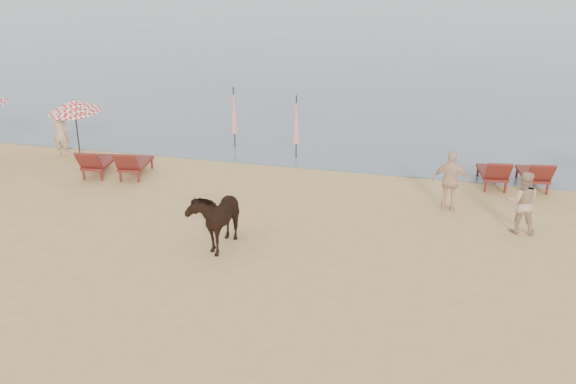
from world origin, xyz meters
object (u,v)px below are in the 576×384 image
lounger_cluster_left (115,163)px  umbrella_closed_right (296,120)px  beachgoer_right_b (451,181)px  umbrella_closed_left (234,111)px  beachgoer_left (61,133)px  lounger_cluster_right (514,173)px  umbrella_open_left_b (74,106)px  beachgoer_right_a (522,202)px  cow (216,216)px

lounger_cluster_left → umbrella_closed_right: umbrella_closed_right is taller
beachgoer_right_b → umbrella_closed_right: bearing=-28.0°
umbrella_closed_left → beachgoer_left: (-5.60, -2.46, -0.57)m
lounger_cluster_right → beachgoer_left: (-15.26, -0.58, 0.34)m
umbrella_open_left_b → umbrella_closed_right: 7.54m
beachgoer_left → umbrella_closed_right: bearing=180.0°
umbrella_open_left_b → beachgoer_right_b: 12.64m
beachgoer_right_b → lounger_cluster_left: bearing=4.8°
umbrella_closed_left → umbrella_closed_right: bearing=-14.7°
beachgoer_right_b → beachgoer_right_a: bearing=155.1°
beachgoer_left → lounger_cluster_left: bearing=139.2°
cow → umbrella_open_left_b: bearing=146.2°
cow → beachgoer_left: (-7.88, 5.47, 0.04)m
umbrella_closed_left → beachgoer_right_a: 10.95m
umbrella_open_left_b → lounger_cluster_right: bearing=-17.0°
cow → umbrella_closed_right: bearing=91.0°
umbrella_closed_left → cow: 8.28m
umbrella_closed_left → umbrella_open_left_b: bearing=-149.6°
beachgoer_left → beachgoer_right_b: 13.50m
cow → lounger_cluster_right: bearing=42.0°
umbrella_closed_right → beachgoer_left: umbrella_closed_right is taller
umbrella_open_left_b → beachgoer_right_b: (12.52, -1.39, -1.06)m
umbrella_closed_right → cow: (-0.21, -7.28, -0.60)m
umbrella_closed_left → umbrella_closed_right: size_ratio=1.01×
beachgoer_left → beachgoer_right_b: bearing=160.1°
cow → beachgoer_right_b: beachgoer_right_b is taller
umbrella_closed_left → cow: (2.28, -7.94, -0.61)m
umbrella_open_left_b → beachgoer_right_a: size_ratio=1.34×
lounger_cluster_left → lounger_cluster_right: (12.32, 2.15, 0.00)m
beachgoer_right_b → beachgoer_left: bearing=-1.7°
umbrella_closed_left → umbrella_closed_right: (2.49, -0.65, -0.01)m
lounger_cluster_right → umbrella_closed_left: 9.89m
lounger_cluster_left → cow: size_ratio=1.18×
umbrella_closed_left → beachgoer_right_b: (7.80, -4.16, -0.52)m
umbrella_closed_left → lounger_cluster_left: bearing=-123.4°
cow → lounger_cluster_left: bearing=144.3°
lounger_cluster_left → umbrella_closed_right: 6.22m
beachgoer_right_b → umbrella_open_left_b: bearing=-0.8°
lounger_cluster_left → umbrella_open_left_b: umbrella_open_left_b is taller
umbrella_closed_right → beachgoer_right_b: 6.38m
umbrella_closed_right → beachgoer_right_a: bearing=-32.7°
umbrella_closed_right → beachgoer_left: 8.31m
beachgoer_left → beachgoer_right_b: (13.40, -1.70, 0.05)m
cow → umbrella_closed_left: bearing=108.6°
umbrella_open_left_b → umbrella_closed_left: bearing=9.9°
umbrella_open_left_b → umbrella_closed_left: 5.50m
beachgoer_left → umbrella_open_left_b: bearing=148.3°
umbrella_closed_left → umbrella_closed_right: 2.57m
lounger_cluster_right → cow: bearing=-148.9°
umbrella_open_left_b → umbrella_closed_right: size_ratio=1.00×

